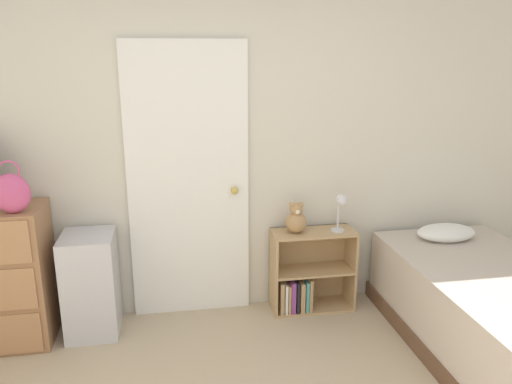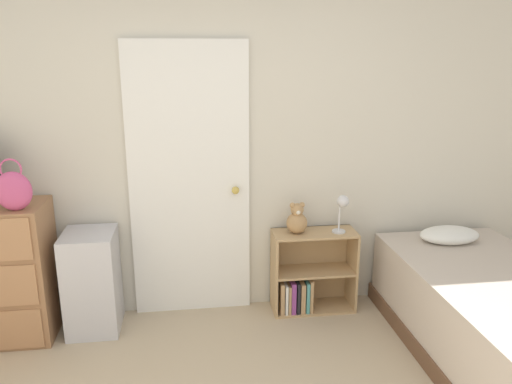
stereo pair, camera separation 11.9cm
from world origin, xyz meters
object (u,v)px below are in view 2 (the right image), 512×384
at_px(storage_bin, 92,281).
at_px(bed, 499,321).
at_px(handbag, 13,190).
at_px(bookshelf, 307,278).
at_px(teddy_bear, 297,220).
at_px(desk_lamp, 342,206).

xyz_separation_m(storage_bin, bed, (2.61, -0.76, -0.08)).
height_order(handbag, bookshelf, handbag).
distance_m(storage_bin, teddy_bear, 1.52).
relative_size(storage_bin, bookshelf, 1.15).
bearing_deg(handbag, teddy_bear, 6.70).
height_order(teddy_bear, bed, teddy_bear).
xyz_separation_m(handbag, bookshelf, (1.96, 0.22, -0.83)).
xyz_separation_m(bookshelf, teddy_bear, (-0.09, -0.01, 0.47)).
distance_m(handbag, bed, 3.17).
distance_m(storage_bin, bookshelf, 1.57).
relative_size(handbag, bed, 0.17).
bearing_deg(bookshelf, desk_lamp, -9.97).
relative_size(storage_bin, bed, 0.38).
xyz_separation_m(teddy_bear, bed, (1.14, -0.82, -0.45)).
bearing_deg(desk_lamp, teddy_bear, 173.54).
relative_size(teddy_bear, desk_lamp, 0.82).
height_order(handbag, bed, handbag).
height_order(handbag, teddy_bear, handbag).
relative_size(bookshelf, teddy_bear, 2.67).
bearing_deg(desk_lamp, handbag, -175.25).
bearing_deg(handbag, desk_lamp, 4.75).
xyz_separation_m(handbag, desk_lamp, (2.20, 0.18, -0.25)).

